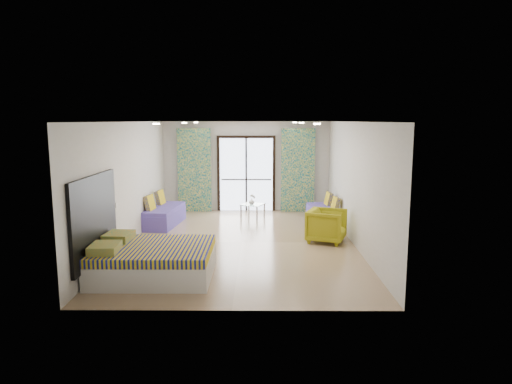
{
  "coord_description": "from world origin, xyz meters",
  "views": [
    {
      "loc": [
        0.4,
        -10.01,
        2.73
      ],
      "look_at": [
        0.32,
        0.02,
        1.15
      ],
      "focal_mm": 32.0,
      "sensor_mm": 36.0,
      "label": 1
    }
  ],
  "objects_px": {
    "daybed_left": "(164,215)",
    "coffee_table": "(253,205)",
    "bed": "(153,261)",
    "daybed_right": "(324,215)",
    "armchair": "(327,224)"
  },
  "relations": [
    {
      "from": "daybed_right",
      "to": "armchair",
      "type": "relative_size",
      "value": 2.03
    },
    {
      "from": "daybed_right",
      "to": "armchair",
      "type": "bearing_deg",
      "value": -101.25
    },
    {
      "from": "daybed_left",
      "to": "coffee_table",
      "type": "relative_size",
      "value": 2.38
    },
    {
      "from": "daybed_left",
      "to": "armchair",
      "type": "relative_size",
      "value": 2.21
    },
    {
      "from": "daybed_left",
      "to": "coffee_table",
      "type": "height_order",
      "value": "daybed_left"
    },
    {
      "from": "daybed_right",
      "to": "coffee_table",
      "type": "relative_size",
      "value": 2.19
    },
    {
      "from": "coffee_table",
      "to": "daybed_right",
      "type": "bearing_deg",
      "value": -24.84
    },
    {
      "from": "daybed_left",
      "to": "coffee_table",
      "type": "distance_m",
      "value": 2.54
    },
    {
      "from": "bed",
      "to": "coffee_table",
      "type": "relative_size",
      "value": 2.66
    },
    {
      "from": "daybed_left",
      "to": "coffee_table",
      "type": "xyz_separation_m",
      "value": [
        2.33,
        1.02,
        0.07
      ]
    },
    {
      "from": "daybed_left",
      "to": "armchair",
      "type": "height_order",
      "value": "daybed_left"
    },
    {
      "from": "coffee_table",
      "to": "bed",
      "type": "bearing_deg",
      "value": -108.55
    },
    {
      "from": "daybed_right",
      "to": "armchair",
      "type": "height_order",
      "value": "armchair"
    },
    {
      "from": "daybed_left",
      "to": "armchair",
      "type": "bearing_deg",
      "value": -16.08
    },
    {
      "from": "bed",
      "to": "daybed_right",
      "type": "distance_m",
      "value": 5.49
    }
  ]
}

